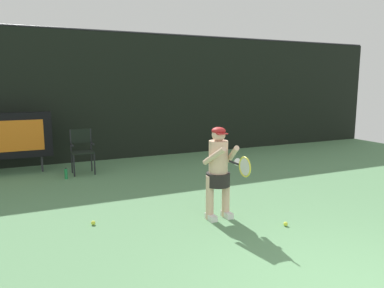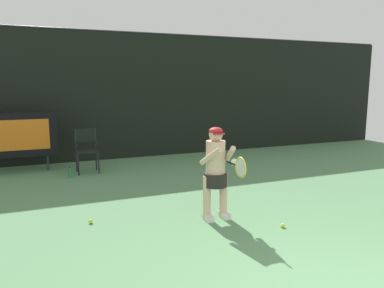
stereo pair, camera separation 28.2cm
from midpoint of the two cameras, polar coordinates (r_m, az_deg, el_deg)
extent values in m
cube|color=black|center=(11.17, -9.57, 7.14)|extent=(18.00, 0.12, 3.60)
cylinder|color=#38383D|center=(11.25, -9.83, 16.49)|extent=(18.00, 0.05, 0.05)
cube|color=black|center=(10.01, -27.67, 1.08)|extent=(2.20, 0.20, 1.10)
cube|color=orange|center=(9.91, -27.70, 1.00)|extent=(1.80, 0.01, 0.75)
cylinder|color=#2D2D33|center=(10.12, -22.69, -2.81)|extent=(0.05, 0.05, 0.40)
cylinder|color=black|center=(9.30, -18.42, -3.21)|extent=(0.04, 0.04, 0.52)
cylinder|color=black|center=(9.36, -15.51, -2.99)|extent=(0.04, 0.04, 0.52)
cylinder|color=black|center=(9.69, -18.69, -2.72)|extent=(0.04, 0.04, 0.52)
cylinder|color=black|center=(9.75, -15.90, -2.52)|extent=(0.04, 0.04, 0.52)
cube|color=black|center=(9.47, -17.21, -1.23)|extent=(0.52, 0.44, 0.03)
cylinder|color=black|center=(9.60, -18.86, 0.43)|extent=(0.04, 0.04, 0.56)
cylinder|color=black|center=(9.66, -16.04, 0.62)|extent=(0.04, 0.04, 0.56)
cube|color=black|center=(9.61, -17.48, 1.17)|extent=(0.48, 0.02, 0.34)
cylinder|color=black|center=(9.41, -18.71, -0.10)|extent=(0.04, 0.44, 0.04)
cylinder|color=black|center=(9.47, -15.83, 0.09)|extent=(0.04, 0.44, 0.04)
cylinder|color=#238847|center=(9.17, -19.56, -4.34)|extent=(0.07, 0.07, 0.24)
cylinder|color=black|center=(9.14, -19.60, -3.53)|extent=(0.03, 0.03, 0.03)
cube|color=white|center=(6.17, 1.60, -11.15)|extent=(0.11, 0.26, 0.09)
cube|color=white|center=(6.30, 4.09, -10.72)|extent=(0.11, 0.26, 0.09)
cylinder|color=#DBB293|center=(6.11, 1.40, -8.19)|extent=(0.13, 0.13, 0.73)
cylinder|color=#DBB293|center=(6.24, 3.90, -7.83)|extent=(0.13, 0.13, 0.73)
cylinder|color=black|center=(6.09, 2.68, -5.43)|extent=(0.39, 0.39, 0.22)
cylinder|color=#DBB293|center=(6.01, 2.71, -2.13)|extent=(0.31, 0.31, 0.56)
sphere|color=#DBB293|center=(5.95, 2.74, 1.45)|extent=(0.22, 0.22, 0.22)
ellipsoid|color=#B22323|center=(5.94, 2.74, 2.02)|extent=(0.22, 0.22, 0.12)
cube|color=#B22323|center=(5.86, 3.18, 1.59)|extent=(0.17, 0.12, 0.02)
cylinder|color=#DBB293|center=(5.78, 2.02, -1.85)|extent=(0.20, 0.49, 0.35)
cylinder|color=#DBB293|center=(5.93, 4.87, -1.58)|extent=(0.20, 0.49, 0.35)
cylinder|color=white|center=(5.86, 5.60, -2.77)|extent=(0.13, 0.12, 0.12)
cylinder|color=black|center=(5.82, 5.09, -2.90)|extent=(0.03, 0.28, 0.03)
torus|color=gold|center=(5.57, 6.65, -3.50)|extent=(0.02, 0.31, 0.31)
ellipsoid|color=silver|center=(5.57, 6.65, -3.50)|extent=(0.01, 0.26, 0.26)
sphere|color=#CCDB3D|center=(6.20, -16.16, -11.52)|extent=(0.07, 0.07, 0.07)
sphere|color=#CCDB3D|center=(6.07, 12.82, -11.85)|extent=(0.07, 0.07, 0.07)
camera|label=1|loc=(0.14, -91.41, -0.23)|focal=34.87mm
camera|label=2|loc=(0.14, 88.59, 0.23)|focal=34.87mm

